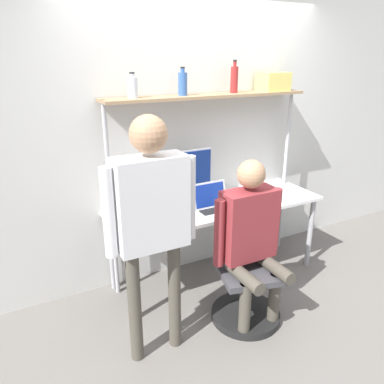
{
  "coord_description": "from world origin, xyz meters",
  "views": [
    {
      "loc": [
        -1.68,
        -2.36,
        2.04
      ],
      "look_at": [
        -0.5,
        -0.12,
        1.11
      ],
      "focal_mm": 35.0,
      "sensor_mm": 36.0,
      "label": 1
    }
  ],
  "objects": [
    {
      "name": "cell_phone",
      "position": [
        0.14,
        0.18,
        0.76
      ],
      "size": [
        0.07,
        0.15,
        0.01
      ],
      "color": "black",
      "rests_on": "desk"
    },
    {
      "name": "ground_plane",
      "position": [
        0.0,
        0.0,
        0.0
      ],
      "size": [
        12.0,
        12.0,
        0.0
      ],
      "primitive_type": "plane",
      "color": "slate"
    },
    {
      "name": "laptop",
      "position": [
        -0.1,
        0.26,
        0.82
      ],
      "size": [
        0.33,
        0.23,
        0.23
      ],
      "color": "silver",
      "rests_on": "desk"
    },
    {
      "name": "person_standing",
      "position": [
        -0.89,
        -0.31,
        1.11
      ],
      "size": [
        0.63,
        0.23,
        1.71
      ],
      "color": "#4C473D",
      "rests_on": "ground_plane"
    },
    {
      "name": "person_seated",
      "position": [
        -0.11,
        -0.32,
        0.79
      ],
      "size": [
        0.59,
        0.46,
        1.34
      ],
      "color": "#4C473D",
      "rests_on": "ground_plane"
    },
    {
      "name": "bottle_blue",
      "position": [
        -0.26,
        0.52,
        1.81
      ],
      "size": [
        0.08,
        0.08,
        0.23
      ],
      "color": "#335999",
      "rests_on": "shelf_unit"
    },
    {
      "name": "office_chair",
      "position": [
        -0.1,
        -0.28,
        0.28
      ],
      "size": [
        0.56,
        0.56,
        0.92
      ],
      "color": "black",
      "rests_on": "ground_plane"
    },
    {
      "name": "shelf_unit",
      "position": [
        0.0,
        0.52,
        1.49
      ],
      "size": [
        1.9,
        0.27,
        1.72
      ],
      "color": "#997A56",
      "rests_on": "ground_plane"
    },
    {
      "name": "wall_back",
      "position": [
        0.0,
        0.69,
        1.35
      ],
      "size": [
        8.0,
        0.06,
        2.7
      ],
      "color": "silver",
      "rests_on": "ground_plane"
    },
    {
      "name": "storage_box",
      "position": [
        0.69,
        0.52,
        1.8
      ],
      "size": [
        0.27,
        0.21,
        0.17
      ],
      "color": "#DBCC66",
      "rests_on": "shelf_unit"
    },
    {
      "name": "bottle_clear",
      "position": [
        -0.69,
        0.52,
        1.8
      ],
      "size": [
        0.08,
        0.08,
        0.19
      ],
      "color": "silver",
      "rests_on": "shelf_unit"
    },
    {
      "name": "bottle_red",
      "position": [
        0.25,
        0.52,
        1.84
      ],
      "size": [
        0.07,
        0.07,
        0.28
      ],
      "color": "maroon",
      "rests_on": "shelf_unit"
    },
    {
      "name": "desk",
      "position": [
        0.0,
        0.34,
        0.68
      ],
      "size": [
        2.0,
        0.64,
        0.76
      ],
      "color": "white",
      "rests_on": "ground_plane"
    },
    {
      "name": "monitor",
      "position": [
        -0.27,
        0.5,
        1.04
      ],
      "size": [
        0.58,
        0.19,
        0.49
      ],
      "color": "#B7B7BC",
      "rests_on": "desk"
    }
  ]
}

